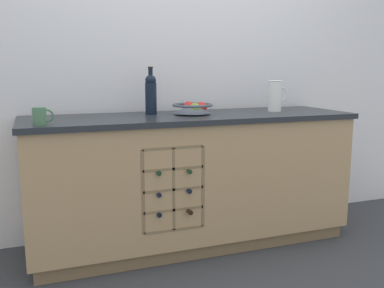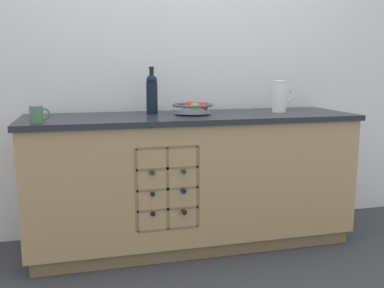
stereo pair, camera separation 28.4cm
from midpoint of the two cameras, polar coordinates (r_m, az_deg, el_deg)
name	(u,v)px [view 1 (the left image)]	position (r m, az deg, el deg)	size (l,w,h in m)	color
ground_plane	(192,242)	(3.04, -2.75, -13.01)	(14.00, 14.00, 0.00)	#383A3F
back_wall	(174,56)	(3.15, -5.00, 11.57)	(4.53, 0.06, 2.55)	white
kitchen_island	(192,179)	(2.89, -2.86, -4.77)	(2.17, 0.66, 0.89)	olive
fruit_bowl	(193,108)	(2.83, -2.76, 4.85)	(0.27, 0.27, 0.09)	#4C5666
white_pitcher	(275,95)	(3.06, 8.44, 6.44)	(0.15, 0.10, 0.22)	white
ceramic_mug	(40,116)	(2.49, -22.72, 3.44)	(0.11, 0.07, 0.10)	#4C7A56
standing_wine_bottle	(151,93)	(2.85, -8.38, 6.71)	(0.08, 0.08, 0.31)	black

